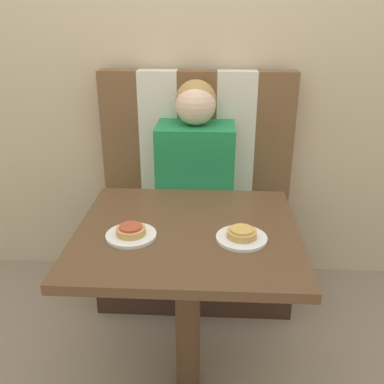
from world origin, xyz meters
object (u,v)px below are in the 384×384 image
at_px(plate_left, 131,235).
at_px(pizza_left, 131,230).
at_px(person, 195,160).
at_px(pizza_right, 242,233).
at_px(plate_right, 242,238).

relative_size(plate_left, pizza_left, 1.73).
bearing_deg(person, pizza_left, -104.92).
xyz_separation_m(person, pizza_right, (0.19, -0.72, -0.02)).
height_order(person, plate_right, person).
height_order(person, pizza_left, person).
xyz_separation_m(person, plate_right, (0.19, -0.72, -0.04)).
distance_m(plate_right, pizza_right, 0.02).
height_order(person, plate_left, person).
relative_size(plate_left, pizza_right, 1.73).
xyz_separation_m(plate_right, pizza_right, (0.00, 0.00, 0.02)).
relative_size(plate_right, pizza_right, 1.73).
bearing_deg(plate_right, plate_left, 180.00).
xyz_separation_m(pizza_left, pizza_right, (0.39, 0.00, 0.00)).
bearing_deg(pizza_left, pizza_right, 0.00).
height_order(plate_left, pizza_left, pizza_left).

